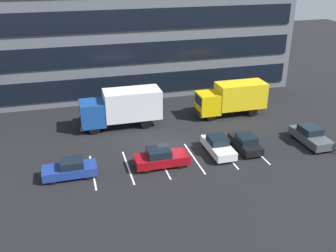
% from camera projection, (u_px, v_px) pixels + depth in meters
% --- Properties ---
extents(ground_plane, '(120.00, 120.00, 0.00)m').
position_uv_depth(ground_plane, '(169.00, 146.00, 34.22)').
color(ground_plane, black).
extents(office_building, '(38.11, 11.58, 18.00)m').
position_uv_depth(office_building, '(129.00, 14.00, 46.35)').
color(office_building, slate).
rests_on(office_building, ground_plane).
extents(lot_markings, '(14.14, 5.40, 0.01)m').
position_uv_depth(lot_markings, '(178.00, 160.00, 31.81)').
color(lot_markings, silver).
rests_on(lot_markings, ground_plane).
extents(box_truck_blue, '(7.95, 2.63, 3.68)m').
position_uv_depth(box_truck_blue, '(122.00, 107.00, 37.30)').
color(box_truck_blue, '#194799').
rests_on(box_truck_blue, ground_plane).
extents(box_truck_yellow_all, '(7.41, 2.45, 3.43)m').
position_uv_depth(box_truck_yellow_all, '(232.00, 97.00, 40.15)').
color(box_truck_yellow_all, yellow).
rests_on(box_truck_yellow_all, ground_plane).
extents(sedan_charcoal, '(1.83, 4.37, 1.56)m').
position_uv_depth(sedan_charcoal, '(310.00, 136.00, 34.40)').
color(sedan_charcoal, '#474C51').
rests_on(sedan_charcoal, ground_plane).
extents(sedan_black, '(1.63, 3.90, 1.40)m').
position_uv_depth(sedan_black, '(245.00, 143.00, 33.33)').
color(sedan_black, black).
rests_on(sedan_black, ground_plane).
extents(sedan_white, '(1.72, 4.11, 1.47)m').
position_uv_depth(sedan_white, '(218.00, 146.00, 32.69)').
color(sedan_white, white).
rests_on(sedan_white, ground_plane).
extents(sedan_maroon, '(4.33, 1.81, 1.55)m').
position_uv_depth(sedan_maroon, '(161.00, 158.00, 30.69)').
color(sedan_maroon, maroon).
rests_on(sedan_maroon, ground_plane).
extents(sedan_navy, '(4.06, 1.70, 1.45)m').
position_uv_depth(sedan_navy, '(70.00, 169.00, 29.18)').
color(sedan_navy, navy).
rests_on(sedan_navy, ground_plane).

